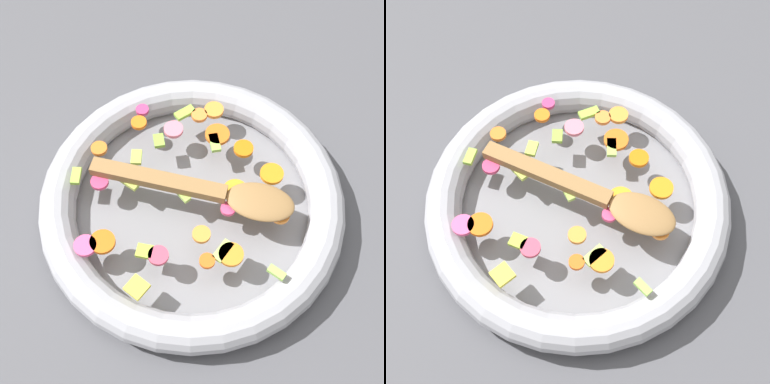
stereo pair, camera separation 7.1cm
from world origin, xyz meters
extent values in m
plane|color=#4C4C51|center=(0.00, 0.00, 0.00)|extent=(4.00, 4.00, 0.00)
cylinder|color=slate|center=(0.00, 0.00, 0.01)|extent=(0.37, 0.37, 0.01)
torus|color=#9E9EA5|center=(0.00, 0.00, 0.03)|extent=(0.42, 0.42, 0.05)
cylinder|color=orange|center=(0.06, -0.01, 0.05)|extent=(0.05, 0.05, 0.01)
cylinder|color=orange|center=(0.06, 0.13, 0.05)|extent=(0.04, 0.04, 0.01)
cylinder|color=orange|center=(-0.12, 0.09, 0.05)|extent=(0.02, 0.02, 0.01)
cylinder|color=orange|center=(0.11, -0.06, 0.05)|extent=(0.03, 0.03, 0.01)
cylinder|color=orange|center=(-0.05, 0.13, 0.05)|extent=(0.03, 0.03, 0.01)
cylinder|color=orange|center=(0.05, 0.08, 0.05)|extent=(0.05, 0.05, 0.01)
cylinder|color=orange|center=(0.11, 0.01, 0.05)|extent=(0.05, 0.05, 0.01)
cylinder|color=orange|center=(0.00, -0.10, 0.05)|extent=(0.03, 0.03, 0.01)
cylinder|color=orange|center=(0.00, -0.07, 0.05)|extent=(0.02, 0.02, 0.01)
cylinder|color=orange|center=(0.03, -0.10, 0.05)|extent=(0.04, 0.04, 0.01)
cylinder|color=orange|center=(-0.13, -0.05, 0.05)|extent=(0.05, 0.05, 0.01)
cylinder|color=orange|center=(0.08, 0.05, 0.05)|extent=(0.04, 0.04, 0.01)
cylinder|color=orange|center=(0.03, 0.12, 0.05)|extent=(0.03, 0.03, 0.01)
cube|color=#AABE49|center=(-0.08, 0.03, 0.05)|extent=(0.03, 0.03, 0.01)
cube|color=#B4D64A|center=(-0.07, 0.07, 0.05)|extent=(0.02, 0.03, 0.01)
cube|color=#95CD40|center=(0.01, 0.13, 0.05)|extent=(0.03, 0.02, 0.01)
cube|color=#A8C73B|center=(-0.07, -0.07, 0.05)|extent=(0.03, 0.02, 0.01)
cube|color=#9ABD4F|center=(-0.01, 0.00, 0.05)|extent=(0.02, 0.03, 0.01)
cube|color=#89BA3E|center=(-0.03, 0.09, 0.05)|extent=(0.02, 0.02, 0.01)
cube|color=#B5DD5F|center=(0.02, -0.09, 0.05)|extent=(0.03, 0.03, 0.01)
cube|color=#99C643|center=(-0.15, 0.05, 0.05)|extent=(0.02, 0.03, 0.01)
cube|color=#97C853|center=(0.08, -0.13, 0.05)|extent=(0.02, 0.02, 0.01)
cube|color=#99CC51|center=(0.05, 0.07, 0.05)|extent=(0.01, 0.03, 0.01)
cylinder|color=#CB445D|center=(-0.06, -0.08, 0.05)|extent=(0.03, 0.03, 0.01)
cylinder|color=#E74372|center=(0.04, -0.04, 0.05)|extent=(0.02, 0.02, 0.01)
cylinder|color=pink|center=(0.01, 0.00, 0.05)|extent=(0.03, 0.03, 0.01)
cylinder|color=#D43A67|center=(-0.12, 0.04, 0.05)|extent=(0.03, 0.03, 0.01)
cylinder|color=pink|center=(-0.01, 0.10, 0.05)|extent=(0.04, 0.04, 0.01)
cylinder|color=#C53870|center=(-0.05, 0.15, 0.05)|extent=(0.03, 0.03, 0.01)
cylinder|color=#E44E85|center=(-0.15, -0.05, 0.05)|extent=(0.04, 0.04, 0.01)
cube|color=yellow|center=(-0.09, -0.12, 0.05)|extent=(0.03, 0.03, 0.01)
cube|color=olive|center=(-0.04, 0.02, 0.06)|extent=(0.18, 0.10, 0.01)
ellipsoid|color=olive|center=(0.08, -0.04, 0.06)|extent=(0.11, 0.09, 0.01)
camera|label=1|loc=(-0.07, -0.35, 0.67)|focal=50.00mm
camera|label=2|loc=(0.01, -0.35, 0.67)|focal=50.00mm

